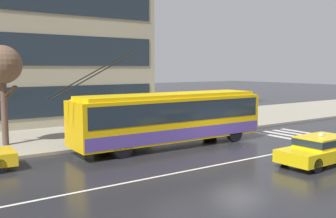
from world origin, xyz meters
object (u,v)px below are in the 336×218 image
(trolleybus, at_px, (171,117))
(pedestrian_walking_past, at_px, (134,109))
(pedestrian_at_shelter, at_px, (124,111))
(street_tree_bare, at_px, (2,67))
(pedestrian_approaching_curb, at_px, (129,113))
(taxi_oncoming_near, at_px, (320,149))
(bus_shelter, at_px, (105,109))
(pedestrian_waiting_by_pole, at_px, (84,124))

(trolleybus, relative_size, pedestrian_walking_past, 6.05)
(pedestrian_at_shelter, height_order, street_tree_bare, street_tree_bare)
(pedestrian_approaching_curb, bearing_deg, taxi_oncoming_near, -62.33)
(trolleybus, xyz_separation_m, street_tree_bare, (-7.66, 4.76, 2.75))
(taxi_oncoming_near, height_order, street_tree_bare, street_tree_bare)
(bus_shelter, height_order, pedestrian_approaching_curb, bus_shelter)
(trolleybus, bearing_deg, pedestrian_at_shelter, 116.18)
(bus_shelter, relative_size, pedestrian_approaching_curb, 1.94)
(trolleybus, height_order, pedestrian_walking_past, trolleybus)
(trolleybus, distance_m, pedestrian_approaching_curb, 2.51)
(bus_shelter, bearing_deg, pedestrian_at_shelter, -13.07)
(pedestrian_walking_past, bearing_deg, pedestrian_approaching_curb, -127.95)
(taxi_oncoming_near, height_order, pedestrian_at_shelter, pedestrian_at_shelter)
(trolleybus, xyz_separation_m, pedestrian_approaching_curb, (-1.61, 1.92, 0.15))
(trolleybus, relative_size, street_tree_bare, 2.29)
(pedestrian_at_shelter, height_order, pedestrian_approaching_curb, pedestrian_approaching_curb)
(trolleybus, distance_m, pedestrian_walking_past, 3.72)
(pedestrian_walking_past, bearing_deg, taxi_oncoming_near, -72.85)
(pedestrian_at_shelter, height_order, pedestrian_walking_past, pedestrian_walking_past)
(trolleybus, xyz_separation_m, pedestrian_walking_past, (-0.21, 3.72, 0.15))
(bus_shelter, distance_m, pedestrian_approaching_curb, 1.47)
(pedestrian_approaching_curb, relative_size, street_tree_bare, 0.37)
(trolleybus, relative_size, pedestrian_waiting_by_pole, 7.07)
(bus_shelter, height_order, pedestrian_walking_past, bus_shelter)
(pedestrian_at_shelter, relative_size, pedestrian_waiting_by_pole, 1.13)
(taxi_oncoming_near, xyz_separation_m, pedestrian_waiting_by_pole, (-6.97, 10.18, 0.47))
(taxi_oncoming_near, bearing_deg, pedestrian_walking_past, 107.15)
(trolleybus, height_order, taxi_oncoming_near, trolleybus)
(bus_shelter, relative_size, street_tree_bare, 0.71)
(pedestrian_waiting_by_pole, distance_m, street_tree_bare, 5.27)
(taxi_oncoming_near, distance_m, street_tree_bare, 16.48)
(trolleybus, bearing_deg, bus_shelter, 128.83)
(pedestrian_walking_past, bearing_deg, pedestrian_waiting_by_pole, -169.44)
(pedestrian_walking_past, bearing_deg, trolleybus, -86.71)
(taxi_oncoming_near, height_order, bus_shelter, bus_shelter)
(pedestrian_approaching_curb, height_order, street_tree_bare, street_tree_bare)
(trolleybus, bearing_deg, pedestrian_walking_past, 93.29)
(street_tree_bare, bearing_deg, pedestrian_waiting_by_pole, -24.21)
(pedestrian_approaching_curb, distance_m, pedestrian_waiting_by_pole, 2.55)
(pedestrian_approaching_curb, bearing_deg, bus_shelter, 126.66)
(pedestrian_approaching_curb, xyz_separation_m, pedestrian_walking_past, (1.40, 1.80, 0.00))
(street_tree_bare, bearing_deg, pedestrian_approaching_curb, -25.20)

